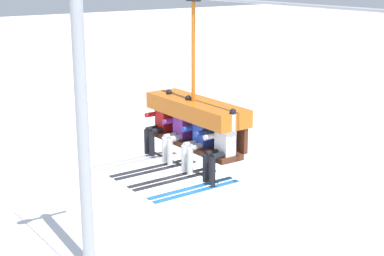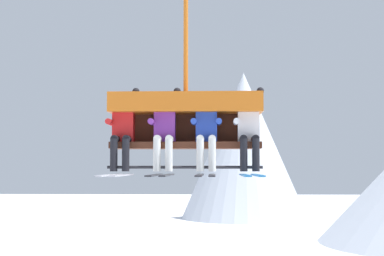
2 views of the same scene
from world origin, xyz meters
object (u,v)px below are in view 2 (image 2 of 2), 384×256
chairlift_chair (186,112)px  skier_blue (206,131)px  skier_white (249,129)px  skier_purple (164,130)px  skier_red (123,130)px

chairlift_chair → skier_blue: bearing=-34.9°
chairlift_chair → skier_white: size_ratio=1.78×
skier_purple → skier_white: same height
skier_purple → chairlift_chair: bearing=34.3°
skier_white → chairlift_chair: bearing=167.4°
skier_purple → skier_white: (1.27, 0.00, 0.00)m
skier_blue → skier_white: 0.64m
chairlift_chair → skier_blue: chairlift_chair is taller
skier_blue → skier_red: bearing=179.7°
skier_white → skier_purple: bearing=180.0°
skier_red → skier_white: 1.90m
skier_blue → skier_white: size_ratio=1.00×
skier_purple → skier_blue: skier_purple is taller
skier_red → skier_purple: size_ratio=1.00×
chairlift_chair → skier_red: size_ratio=1.78×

